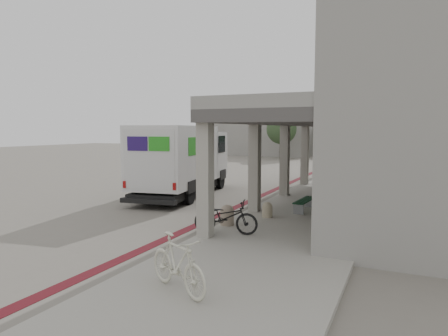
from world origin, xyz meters
The scene contains 15 objects.
ground centered at (0.00, 0.00, 0.00)m, with size 120.00×120.00×0.00m, color slate.
bike_lane_stripe centered at (1.00, 2.00, 0.01)m, with size 0.35×40.00×0.01m, color #4F0F17.
sidewalk centered at (4.00, 0.00, 0.06)m, with size 4.40×28.00×0.12m, color #9C998C.
transit_building centered at (6.83, 4.50, 3.40)m, with size 7.60×17.00×7.00m.
distant_backdrop centered at (-2.84, 35.89, 2.70)m, with size 28.00×10.00×6.50m.
tree_left centered at (-5.00, 28.00, 3.18)m, with size 3.20×3.20×4.80m.
tree_mid centered at (2.00, 30.00, 3.18)m, with size 3.20×3.20×4.80m.
tree_right centered at (10.00, 29.00, 3.18)m, with size 3.20×3.20×4.80m.
fedex_truck centered at (-2.46, 3.02, 1.76)m, with size 3.51×8.02×3.31m.
bench centered at (3.82, 1.28, 0.42)m, with size 0.49×1.80×0.42m.
bollard_near centered at (2.10, -2.00, 0.45)m, with size 0.44×0.44×0.65m.
bollard_far centered at (2.90, -0.39, 0.39)m, with size 0.35×0.35×0.53m.
utility_cabinet centered at (5.00, 3.60, 0.65)m, with size 0.48×0.63×1.06m, color slate.
bicycle_black centered at (2.50, -2.99, 0.62)m, with size 0.66×1.89×0.99m, color black.
bicycle_cream centered at (3.41, -7.16, 0.66)m, with size 0.51×1.79×1.08m, color beige.
Camera 1 is at (7.19, -13.36, 3.13)m, focal length 32.00 mm.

